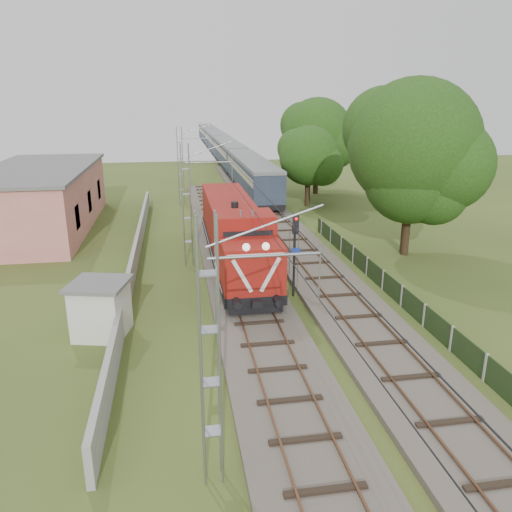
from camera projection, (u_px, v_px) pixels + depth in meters
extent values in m
plane|color=#384D1C|center=(265.00, 344.00, 22.75)|extent=(140.00, 140.00, 0.00)
cube|color=#6B6054|center=(244.00, 286.00, 29.29)|extent=(4.20, 70.00, 0.30)
cube|color=black|center=(244.00, 283.00, 29.23)|extent=(2.40, 70.00, 0.10)
cube|color=brown|center=(229.00, 283.00, 29.08)|extent=(0.08, 70.00, 0.05)
cube|color=brown|center=(258.00, 281.00, 29.34)|extent=(0.08, 70.00, 0.05)
cube|color=#6B6054|center=(281.00, 228.00, 42.29)|extent=(4.20, 80.00, 0.30)
cube|color=black|center=(281.00, 226.00, 42.23)|extent=(2.40, 80.00, 0.10)
cube|color=brown|center=(271.00, 226.00, 42.08)|extent=(0.08, 80.00, 0.05)
cube|color=brown|center=(290.00, 225.00, 42.34)|extent=(0.08, 80.00, 0.05)
cylinder|color=gray|center=(265.00, 256.00, 12.94)|extent=(3.00, 0.08, 0.08)
cylinder|color=gray|center=(209.00, 162.00, 31.75)|extent=(3.00, 0.08, 0.08)
cylinder|color=gray|center=(194.00, 138.00, 50.56)|extent=(3.00, 0.08, 0.08)
cylinder|color=black|center=(232.00, 182.00, 32.37)|extent=(0.03, 70.00, 0.03)
cylinder|color=black|center=(232.00, 162.00, 31.98)|extent=(0.03, 70.00, 0.03)
cube|color=#9E9E99|center=(135.00, 257.00, 32.80)|extent=(0.25, 40.00, 1.50)
cube|color=#DE8377|center=(40.00, 199.00, 42.24)|extent=(8.00, 20.00, 5.00)
cube|color=#606060|center=(36.00, 169.00, 41.46)|extent=(8.40, 20.40, 0.25)
cube|color=black|center=(77.00, 217.00, 37.30)|extent=(0.10, 1.60, 1.80)
cube|color=black|center=(89.00, 201.00, 42.95)|extent=(0.10, 1.60, 1.80)
cube|color=black|center=(98.00, 189.00, 48.59)|extent=(0.10, 1.60, 1.80)
cube|color=black|center=(402.00, 296.00, 26.63)|extent=(0.05, 32.00, 1.15)
cube|color=#9E9E99|center=(322.00, 228.00, 40.74)|extent=(0.12, 0.12, 1.20)
cube|color=black|center=(234.00, 250.00, 33.20)|extent=(3.18, 18.04, 0.53)
cube|color=black|center=(247.00, 286.00, 27.81)|extent=(2.33, 3.82, 0.53)
cube|color=black|center=(225.00, 233.00, 38.79)|extent=(2.33, 3.82, 0.53)
cube|color=black|center=(256.00, 309.00, 24.95)|extent=(2.76, 0.27, 0.37)
cube|color=maroon|center=(252.00, 266.00, 25.52)|extent=(3.08, 2.65, 2.44)
sphere|color=white|center=(246.00, 247.00, 23.83)|extent=(0.38, 0.38, 0.38)
sphere|color=white|center=(266.00, 246.00, 23.98)|extent=(0.38, 0.38, 0.38)
cube|color=silver|center=(242.00, 276.00, 24.16)|extent=(1.07, 0.06, 1.78)
cube|color=silver|center=(270.00, 275.00, 24.37)|extent=(1.07, 0.06, 1.78)
cube|color=silver|center=(256.00, 256.00, 23.96)|extent=(2.86, 0.06, 0.19)
cube|color=maroon|center=(245.00, 243.00, 27.82)|extent=(3.18, 2.55, 3.40)
cube|color=black|center=(248.00, 240.00, 26.44)|extent=(2.65, 0.06, 0.95)
cube|color=maroon|center=(229.00, 217.00, 35.15)|extent=(2.97, 12.84, 2.76)
cylinder|color=black|center=(235.00, 205.00, 31.64)|extent=(0.47, 0.47, 0.42)
cylinder|color=gray|center=(241.00, 214.00, 26.41)|extent=(0.13, 0.13, 0.37)
cylinder|color=gray|center=(253.00, 213.00, 26.51)|extent=(0.13, 0.13, 0.37)
cube|color=black|center=(252.00, 188.00, 57.03)|extent=(2.95, 22.36, 0.51)
cube|color=#2F3C4F|center=(252.00, 173.00, 56.54)|extent=(3.05, 22.36, 2.74)
cube|color=#B8AC8E|center=(252.00, 169.00, 56.39)|extent=(3.09, 21.47, 0.76)
cube|color=slate|center=(252.00, 160.00, 56.08)|extent=(3.10, 22.36, 0.36)
cube|color=black|center=(229.00, 163.00, 79.02)|extent=(2.95, 22.36, 0.51)
cube|color=#2F3C4F|center=(229.00, 152.00, 78.53)|extent=(3.05, 22.36, 2.74)
cube|color=#B8AC8E|center=(229.00, 149.00, 78.37)|extent=(3.09, 21.47, 0.76)
cube|color=slate|center=(229.00, 142.00, 78.06)|extent=(3.10, 22.36, 0.36)
cube|color=black|center=(216.00, 149.00, 101.01)|extent=(2.95, 22.36, 0.51)
cube|color=#2F3C4F|center=(216.00, 140.00, 100.51)|extent=(3.05, 22.36, 2.74)
cube|color=#B8AC8E|center=(216.00, 138.00, 100.36)|extent=(3.09, 21.47, 0.76)
cube|color=slate|center=(216.00, 133.00, 100.05)|extent=(3.10, 22.36, 0.36)
cube|color=black|center=(208.00, 140.00, 122.99)|extent=(2.95, 22.36, 0.51)
cube|color=#2F3C4F|center=(208.00, 133.00, 122.50)|extent=(3.05, 22.36, 2.74)
cube|color=#B8AC8E|center=(208.00, 131.00, 122.35)|extent=(3.09, 21.47, 0.76)
cube|color=slate|center=(207.00, 126.00, 122.04)|extent=(3.10, 22.36, 0.36)
cylinder|color=black|center=(294.00, 256.00, 27.54)|extent=(0.13, 0.13, 4.78)
cube|color=black|center=(296.00, 224.00, 26.86)|extent=(0.36, 0.25, 1.05)
sphere|color=red|center=(296.00, 219.00, 26.65)|extent=(0.17, 0.17, 0.17)
sphere|color=black|center=(296.00, 225.00, 26.75)|extent=(0.17, 0.17, 0.17)
sphere|color=black|center=(296.00, 231.00, 26.85)|extent=(0.17, 0.17, 0.17)
cube|color=navy|center=(296.00, 251.00, 27.36)|extent=(0.53, 0.12, 0.38)
cube|color=silver|center=(101.00, 311.00, 23.28)|extent=(2.69, 2.69, 2.45)
cube|color=#606060|center=(98.00, 284.00, 22.88)|extent=(3.10, 3.10, 0.17)
cylinder|color=#362716|center=(406.00, 228.00, 35.13)|extent=(0.53, 0.53, 3.97)
sphere|color=#19370F|center=(411.00, 176.00, 34.04)|extent=(6.49, 6.49, 6.49)
sphere|color=#19370F|center=(435.00, 192.00, 33.60)|extent=(4.55, 4.55, 4.55)
sphere|color=#19370F|center=(390.00, 164.00, 34.72)|extent=(4.22, 4.22, 4.22)
cylinder|color=#362716|center=(407.00, 216.00, 35.39)|extent=(0.61, 0.61, 5.45)
sphere|color=#19370F|center=(414.00, 145.00, 33.89)|extent=(8.92, 8.92, 8.92)
sphere|color=#19370F|center=(446.00, 165.00, 33.29)|extent=(6.25, 6.25, 6.25)
sphere|color=#19370F|center=(384.00, 128.00, 34.82)|extent=(5.80, 5.80, 5.80)
cylinder|color=#362716|center=(308.00, 188.00, 51.25)|extent=(0.54, 0.54, 3.66)
sphere|color=#19370F|center=(309.00, 156.00, 50.24)|extent=(5.99, 5.99, 5.99)
sphere|color=#19370F|center=(322.00, 165.00, 49.84)|extent=(4.19, 4.19, 4.19)
sphere|color=#19370F|center=(296.00, 148.00, 50.87)|extent=(3.89, 3.89, 3.89)
cylinder|color=#362716|center=(316.00, 173.00, 57.85)|extent=(0.59, 0.59, 4.87)
sphere|color=#19370F|center=(317.00, 134.00, 56.51)|extent=(7.97, 7.97, 7.97)
sphere|color=#19370F|center=(334.00, 144.00, 55.97)|extent=(5.58, 5.58, 5.58)
sphere|color=#19370F|center=(303.00, 125.00, 57.34)|extent=(5.18, 5.18, 5.18)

